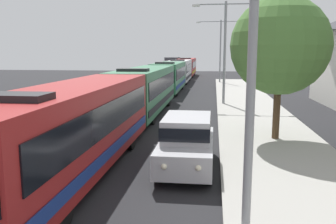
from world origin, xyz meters
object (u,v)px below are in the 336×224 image
at_px(bus_middle, 169,76).
at_px(white_suv, 187,141).
at_px(bus_rear, 187,66).
at_px(box_truck_oncoming, 172,65).
at_px(bus_fourth_in_line, 180,70).
at_px(roadside_tree, 280,46).
at_px(bus_lead, 75,126).
at_px(streetlamp_far, 221,44).
at_px(streetlamp_near, 254,16).
at_px(streetlamp_mid, 225,42).
at_px(bus_second_in_line, 145,88).

bearing_deg(bus_middle, white_suv, -81.41).
height_order(bus_rear, box_truck_oncoming, bus_rear).
height_order(bus_fourth_in_line, roadside_tree, roadside_tree).
distance_m(bus_lead, streetlamp_far, 37.88).
height_order(streetlamp_near, streetlamp_mid, streetlamp_mid).
bearing_deg(bus_lead, bus_rear, 90.00).
bearing_deg(box_truck_oncoming, bus_middle, -83.91).
relative_size(bus_fourth_in_line, streetlamp_mid, 1.42).
bearing_deg(bus_rear, streetlamp_mid, -80.81).
bearing_deg(streetlamp_far, bus_rear, 112.54).
relative_size(bus_lead, box_truck_oncoming, 1.61).
distance_m(bus_lead, box_truck_oncoming, 56.61).
height_order(bus_second_in_line, streetlamp_far, streetlamp_far).
relative_size(streetlamp_near, streetlamp_far, 0.94).
bearing_deg(roadside_tree, streetlamp_far, 93.83).
bearing_deg(bus_fourth_in_line, streetlamp_far, -2.43).
bearing_deg(white_suv, box_truck_oncoming, 97.20).
xyz_separation_m(bus_second_in_line, streetlamp_far, (5.40, 24.73, 3.49)).
xyz_separation_m(bus_lead, streetlamp_far, (5.40, 37.33, 3.49)).
distance_m(white_suv, roadside_tree, 6.81).
bearing_deg(box_truck_oncoming, bus_rear, -61.87).
bearing_deg(bus_rear, bus_second_in_line, -90.00).
height_order(bus_middle, box_truck_oncoming, bus_middle).
height_order(bus_middle, bus_fourth_in_line, same).
distance_m(bus_rear, streetlamp_far, 14.51).
xyz_separation_m(bus_fourth_in_line, box_truck_oncoming, (-3.30, 18.95, 0.02)).
bearing_deg(bus_second_in_line, streetlamp_near, -71.37).
bearing_deg(streetlamp_mid, roadside_tree, -79.41).
relative_size(bus_lead, streetlamp_mid, 1.57).
xyz_separation_m(streetlamp_near, streetlamp_mid, (0.00, 20.37, -0.00)).
bearing_deg(white_suv, bus_lead, -163.54).
bearing_deg(bus_lead, bus_fourth_in_line, 90.00).
distance_m(bus_fourth_in_line, streetlamp_near, 41.45).
distance_m(streetlamp_mid, roadside_tree, 11.57).
relative_size(box_truck_oncoming, streetlamp_far, 0.93).
distance_m(bus_second_in_line, bus_middle, 12.97).
distance_m(bus_rear, streetlamp_mid, 33.96).
bearing_deg(bus_lead, bus_middle, 90.00).
xyz_separation_m(bus_second_in_line, bus_middle, (-0.00, 12.97, -0.00)).
xyz_separation_m(bus_lead, streetlamp_mid, (5.40, 16.96, 3.20)).
bearing_deg(streetlamp_far, box_truck_oncoming, 114.40).
height_order(streetlamp_near, streetlamp_far, streetlamp_far).
distance_m(box_truck_oncoming, streetlamp_far, 21.35).
bearing_deg(roadside_tree, white_suv, -130.33).
height_order(bus_lead, streetlamp_mid, streetlamp_mid).
distance_m(bus_lead, roadside_tree, 9.76).
distance_m(bus_middle, streetlamp_near, 29.66).
bearing_deg(streetlamp_near, bus_second_in_line, 108.63).
bearing_deg(streetlamp_near, streetlamp_far, 90.00).
bearing_deg(bus_rear, streetlamp_far, -67.46).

